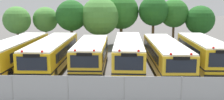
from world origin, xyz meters
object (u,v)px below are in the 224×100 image
object	(u,v)px
school_bus_1	(53,52)
school_bus_2	(91,53)
school_bus_4	(165,54)
tree_2	(71,15)
tree_4	(122,12)
tree_5	(153,12)
school_bus_0	(17,52)
school_bus_5	(202,52)
tree_7	(199,20)
school_bus_3	(128,52)
tree_1	(45,19)
tree_3	(100,16)
tree_6	(175,13)
tree_0	(16,20)

from	to	relation	value
school_bus_1	school_bus_2	distance (m)	3.45
school_bus_4	tree_2	world-z (taller)	tree_2
tree_4	tree_5	size ratio (longest dim) A/B	1.04
school_bus_2	tree_4	distance (m)	13.24
tree_4	tree_5	xyz separation A→B (m)	(4.08, -0.80, 0.12)
school_bus_0	school_bus_2	size ratio (longest dim) A/B	1.21
school_bus_1	school_bus_5	xyz separation A→B (m)	(13.34, 0.22, 0.06)
school_bus_0	tree_4	xyz separation A→B (m)	(9.57, 12.61, 3.02)
tree_7	school_bus_1	bearing A→B (deg)	-143.82
school_bus_4	school_bus_3	bearing A→B (deg)	-4.65
school_bus_4	tree_4	bearing A→B (deg)	-74.83
school_bus_0	tree_4	distance (m)	16.12
school_bus_0	school_bus_1	world-z (taller)	school_bus_0
school_bus_2	school_bus_5	size ratio (longest dim) A/B	0.98
school_bus_3	school_bus_5	world-z (taller)	school_bus_5
tree_1	tree_3	size ratio (longest dim) A/B	0.80
school_bus_0	tree_5	distance (m)	18.32
school_bus_5	tree_3	world-z (taller)	tree_3
school_bus_2	tree_5	world-z (taller)	tree_5
tree_1	tree_6	world-z (taller)	tree_6
tree_2	tree_5	distance (m)	10.76
school_bus_5	tree_4	size ratio (longest dim) A/B	1.40
tree_7	tree_1	bearing A→B (deg)	-179.97
school_bus_2	tree_3	distance (m)	11.23
school_bus_2	school_bus_4	world-z (taller)	school_bus_4
school_bus_1	tree_3	bearing A→B (deg)	-107.23
school_bus_1	school_bus_2	bearing A→B (deg)	-179.39
tree_5	tree_6	xyz separation A→B (m)	(2.93, 0.71, -0.24)
tree_1	school_bus_4	bearing A→B (deg)	-40.50
school_bus_5	tree_6	xyz separation A→B (m)	(-0.06, 12.29, 2.84)
tree_2	school_bus_1	bearing A→B (deg)	-88.21
tree_7	tree_4	bearing A→B (deg)	176.85
school_bus_1	tree_0	world-z (taller)	tree_0
tree_5	tree_4	bearing A→B (deg)	168.93
tree_1	tree_2	size ratio (longest dim) A/B	0.85
school_bus_0	tree_0	world-z (taller)	tree_0
school_bus_4	tree_2	size ratio (longest dim) A/B	1.91
school_bus_4	school_bus_5	size ratio (longest dim) A/B	1.21
school_bus_0	tree_1	distance (m)	12.25
school_bus_0	tree_7	world-z (taller)	tree_7
school_bus_2	school_bus_3	world-z (taller)	school_bus_3
tree_4	school_bus_5	bearing A→B (deg)	-60.27
tree_5	school_bus_0	bearing A→B (deg)	-139.13
tree_3	school_bus_4	bearing A→B (deg)	-59.00
tree_4	tree_6	distance (m)	7.01
tree_1	tree_0	bearing A→B (deg)	-150.48
school_bus_1	tree_7	world-z (taller)	tree_7
tree_1	tree_2	bearing A→B (deg)	-20.08
tree_1	tree_2	world-z (taller)	tree_2
tree_4	tree_2	bearing A→B (deg)	-163.56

